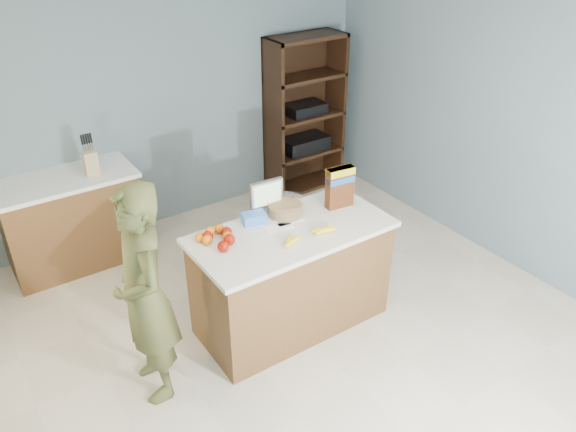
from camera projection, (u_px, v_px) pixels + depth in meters
floor at (312, 341)px, 4.51m from camera, size 4.50×5.00×0.02m
walls at (318, 153)px, 3.68m from camera, size 4.52×5.02×2.51m
counter_peninsula at (291, 281)px, 4.52m from camera, size 1.56×0.76×0.90m
back_cabinet at (73, 220)px, 5.28m from camera, size 1.24×0.62×0.90m
shelving_unit at (302, 117)px, 6.51m from camera, size 0.90×0.40×1.80m
person at (144, 296)px, 3.71m from camera, size 0.43×0.62×1.63m
knife_block at (91, 162)px, 5.06m from camera, size 0.12×0.10×0.31m
envelopes at (284, 224)px, 4.35m from camera, size 0.36×0.18×0.00m
bananas at (308, 235)px, 4.17m from camera, size 0.49×0.17×0.04m
apples at (222, 239)px, 4.09m from camera, size 0.23×0.27×0.09m
oranges at (213, 235)px, 4.15m from camera, size 0.25×0.21×0.07m
blue_carton at (254, 218)px, 4.35m from camera, size 0.20×0.16×0.08m
salad_bowl at (285, 208)px, 4.45m from camera, size 0.30×0.30×0.13m
tv at (267, 195)px, 4.43m from camera, size 0.28×0.12×0.28m
cereal_box at (340, 184)px, 4.50m from camera, size 0.24×0.11×0.34m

